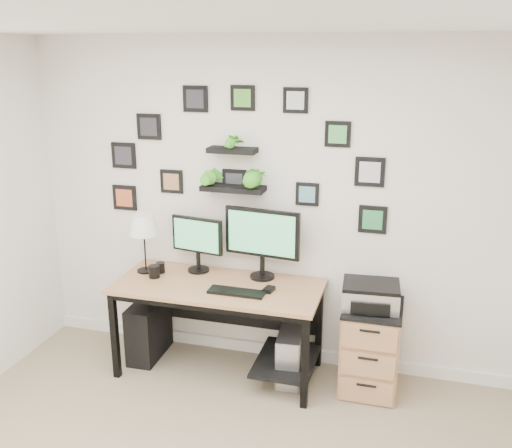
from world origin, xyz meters
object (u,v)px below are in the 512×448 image
(desk, at_px, (224,298))
(pc_tower_black, at_px, (149,329))
(monitor_right, at_px, (262,238))
(printer, at_px, (371,295))
(pc_tower_grey, at_px, (290,356))
(monitor_left, at_px, (197,240))
(file_cabinet, at_px, (371,347))
(table_lamp, at_px, (144,226))
(mug, at_px, (154,272))

(desk, height_order, pc_tower_black, desk)
(monitor_right, bearing_deg, printer, -8.99)
(pc_tower_grey, distance_m, printer, 0.81)
(monitor_left, height_order, pc_tower_grey, monitor_left)
(monitor_left, xyz_separation_m, file_cabinet, (1.42, -0.13, -0.68))
(monitor_left, distance_m, table_lamp, 0.44)
(pc_tower_black, bearing_deg, table_lamp, 102.37)
(table_lamp, distance_m, pc_tower_black, 0.89)
(monitor_right, relative_size, table_lamp, 1.27)
(mug, bearing_deg, monitor_left, 37.32)
(table_lamp, xyz_separation_m, file_cabinet, (1.83, -0.01, -0.80))
(desk, bearing_deg, file_cabinet, 2.92)
(pc_tower_black, bearing_deg, monitor_right, 7.39)
(pc_tower_grey, bearing_deg, monitor_left, 167.16)
(table_lamp, bearing_deg, desk, -5.58)
(monitor_right, distance_m, table_lamp, 0.96)
(file_cabinet, bearing_deg, monitor_left, 174.96)
(monitor_left, height_order, monitor_right, monitor_right)
(desk, height_order, file_cabinet, desk)
(table_lamp, distance_m, file_cabinet, 2.00)
(table_lamp, bearing_deg, file_cabinet, -0.29)
(mug, bearing_deg, pc_tower_grey, 1.64)
(desk, xyz_separation_m, pc_tower_grey, (0.54, -0.00, -0.42))
(file_cabinet, relative_size, printer, 1.56)
(pc_tower_black, height_order, file_cabinet, file_cabinet)
(monitor_right, bearing_deg, pc_tower_black, -171.46)
(mug, relative_size, file_cabinet, 0.15)
(desk, distance_m, monitor_right, 0.56)
(monitor_left, xyz_separation_m, printer, (1.40, -0.14, -0.25))
(pc_tower_grey, bearing_deg, file_cabinet, 5.84)
(table_lamp, bearing_deg, monitor_right, 6.98)
(file_cabinet, bearing_deg, desk, -177.08)
(file_cabinet, bearing_deg, printer, -156.49)
(monitor_right, bearing_deg, table_lamp, -173.02)
(monitor_right, distance_m, printer, 0.93)
(pc_tower_black, distance_m, printer, 1.88)
(desk, distance_m, mug, 0.60)
(table_lamp, height_order, pc_tower_black, table_lamp)
(printer, bearing_deg, pc_tower_grey, -174.95)
(pc_tower_black, relative_size, printer, 1.13)
(monitor_left, relative_size, table_lamp, 0.95)
(mug, xyz_separation_m, pc_tower_black, (-0.12, 0.08, -0.56))
(printer, bearing_deg, monitor_left, 174.44)
(desk, height_order, mug, mug)
(desk, bearing_deg, printer, 2.44)
(desk, distance_m, monitor_left, 0.52)
(desk, relative_size, printer, 3.73)
(mug, height_order, pc_tower_black, mug)
(file_cabinet, bearing_deg, table_lamp, 179.71)
(desk, distance_m, pc_tower_grey, 0.68)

